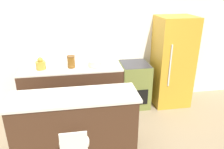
{
  "coord_description": "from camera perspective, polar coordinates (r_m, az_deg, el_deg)",
  "views": [
    {
      "loc": [
        -0.16,
        -3.65,
        2.36
      ],
      "look_at": [
        0.4,
        -0.26,
        0.96
      ],
      "focal_mm": 35.0,
      "sensor_mm": 36.0,
      "label": 1
    }
  ],
  "objects": [
    {
      "name": "wall_back",
      "position": [
        4.44,
        -7.16,
        8.26
      ],
      "size": [
        8.0,
        0.06,
        2.6
      ],
      "color": "white",
      "rests_on": "ground_plane"
    },
    {
      "name": "mixing_bowl",
      "position": [
        4.21,
        -4.47,
        2.94
      ],
      "size": [
        0.26,
        0.26,
        0.11
      ],
      "color": "beige",
      "rests_on": "back_counter"
    },
    {
      "name": "kettle",
      "position": [
        4.25,
        -18.13,
        2.54
      ],
      "size": [
        0.18,
        0.18,
        0.23
      ],
      "color": "#B29333",
      "rests_on": "back_counter"
    },
    {
      "name": "oven_range",
      "position": [
        4.54,
        5.83,
        -2.62
      ],
      "size": [
        0.57,
        0.63,
        0.92
      ],
      "color": "olive",
      "rests_on": "ground_plane"
    },
    {
      "name": "refrigerator",
      "position": [
        4.62,
        15.47,
        3.17
      ],
      "size": [
        0.72,
        0.68,
        1.83
      ],
      "color": "gold",
      "rests_on": "ground_plane"
    },
    {
      "name": "ground_plane",
      "position": [
        4.35,
        -5.91,
        -10.78
      ],
      "size": [
        14.0,
        14.0,
        0.0
      ],
      "primitive_type": "plane",
      "color": "#998466"
    },
    {
      "name": "back_counter",
      "position": [
        4.41,
        -10.18,
        -3.74
      ],
      "size": [
        1.92,
        0.61,
        0.92
      ],
      "color": "#422819",
      "rests_on": "ground_plane"
    },
    {
      "name": "kitchen_island",
      "position": [
        3.39,
        -9.48,
        -12.26
      ],
      "size": [
        1.86,
        0.61,
        0.91
      ],
      "color": "#422819",
      "rests_on": "ground_plane"
    },
    {
      "name": "canister_jar",
      "position": [
        4.18,
        -10.62,
        3.34
      ],
      "size": [
        0.15,
        0.15,
        0.23
      ],
      "color": "brown",
      "rests_on": "back_counter"
    }
  ]
}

